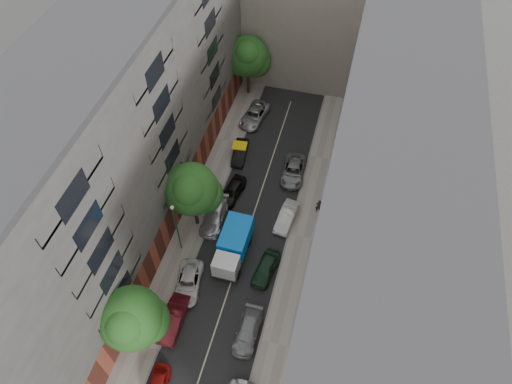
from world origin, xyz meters
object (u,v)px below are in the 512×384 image
(car_left_6, at_px, (254,115))
(tree_mid, at_px, (192,191))
(tree_near, at_px, (132,320))
(car_left_1, at_px, (174,319))
(car_right_3, at_px, (287,217))
(car_right_4, at_px, (293,171))
(car_left_5, at_px, (240,152))
(car_right_2, at_px, (266,268))
(car_left_3, at_px, (214,216))
(car_left_2, at_px, (188,283))
(tree_far, at_px, (248,58))
(car_left_4, at_px, (232,191))
(tarp_truck, at_px, (233,246))
(car_right_1, at_px, (248,331))
(pedestrian, at_px, (319,206))
(lamp_post, at_px, (176,224))

(car_left_6, xyz_separation_m, tree_mid, (-1.49, -16.48, 4.60))
(tree_near, bearing_deg, car_left_1, 51.50)
(car_right_3, xyz_separation_m, car_right_4, (-0.62, 6.20, 0.01))
(car_left_5, bearing_deg, car_right_2, -70.76)
(tree_near, bearing_deg, car_left_3, 82.19)
(car_left_2, distance_m, tree_far, 28.16)
(car_left_4, bearing_deg, car_left_2, -85.28)
(car_left_1, distance_m, tree_mid, 11.36)
(car_left_2, distance_m, car_left_5, 16.80)
(car_left_3, bearing_deg, tree_far, 93.91)
(tarp_truck, xyz_separation_m, car_right_2, (3.40, -1.06, -0.85))
(car_right_2, bearing_deg, tree_near, -123.42)
(car_right_1, distance_m, car_right_4, 18.60)
(car_right_3, bearing_deg, car_left_2, -119.80)
(car_right_3, bearing_deg, tree_far, 123.10)
(car_left_5, height_order, tree_far, tree_far)
(car_left_5, distance_m, pedestrian, 11.34)
(car_right_2, bearing_deg, car_right_3, 93.01)
(car_left_4, bearing_deg, car_left_1, -84.29)
(car_left_5, distance_m, lamp_post, 13.86)
(car_left_6, distance_m, lamp_post, 20.02)
(car_right_2, relative_size, tree_mid, 0.52)
(tree_mid, bearing_deg, car_right_1, -50.87)
(car_left_5, xyz_separation_m, lamp_post, (-2.05, -13.23, 3.57))
(car_left_5, bearing_deg, car_left_3, -95.96)
(car_right_3, height_order, lamp_post, lamp_post)
(car_left_5, bearing_deg, tree_far, 94.28)
(car_right_3, bearing_deg, pedestrian, 40.07)
(car_left_4, xyz_separation_m, car_left_6, (-0.80, 11.97, -0.00))
(lamp_post, bearing_deg, tree_near, -88.85)
(car_left_6, height_order, car_right_3, car_left_6)
(car_left_2, distance_m, tree_mid, 8.29)
(car_left_3, height_order, lamp_post, lamp_post)
(car_right_2, distance_m, tree_far, 26.30)
(car_right_2, bearing_deg, tree_mid, 164.81)
(car_right_2, distance_m, pedestrian, 8.81)
(car_left_5, bearing_deg, tree_mid, -104.32)
(tarp_truck, bearing_deg, car_left_1, -110.38)
(car_left_4, height_order, lamp_post, lamp_post)
(car_left_1, bearing_deg, lamp_post, 105.37)
(car_left_1, bearing_deg, tarp_truck, 68.54)
(tarp_truck, height_order, car_right_4, tarp_truck)
(car_left_6, bearing_deg, car_left_3, -81.70)
(car_right_1, bearing_deg, tarp_truck, 115.69)
(tarp_truck, xyz_separation_m, car_left_5, (-3.00, 12.54, -0.87))
(car_left_1, relative_size, car_left_6, 0.88)
(car_left_4, bearing_deg, pedestrian, 9.32)
(tarp_truck, distance_m, car_left_1, 8.45)
(car_right_3, relative_size, tree_near, 0.58)
(car_left_3, distance_m, car_right_3, 7.24)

